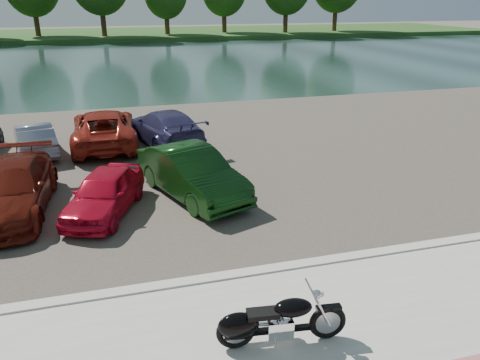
% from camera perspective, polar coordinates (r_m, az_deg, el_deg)
% --- Properties ---
extents(ground, '(200.00, 200.00, 0.00)m').
position_cam_1_polar(ground, '(9.26, 7.71, -17.67)').
color(ground, '#595447').
rests_on(ground, ground).
extents(kerb, '(60.00, 0.30, 0.14)m').
position_cam_1_polar(kerb, '(10.73, 3.53, -10.97)').
color(kerb, '#B4B0A9').
rests_on(kerb, ground).
extents(parking_lot, '(60.00, 18.00, 0.04)m').
position_cam_1_polar(parking_lot, '(18.71, -5.42, 3.33)').
color(parking_lot, '#3E3932').
rests_on(parking_lot, ground).
extents(river, '(120.00, 40.00, 0.00)m').
position_cam_1_polar(river, '(46.99, -12.07, 13.92)').
color(river, '#1B322D').
rests_on(river, ground).
extents(far_bank, '(120.00, 24.00, 0.60)m').
position_cam_1_polar(far_bank, '(78.78, -13.91, 16.88)').
color(far_bank, '#1F4619').
rests_on(far_bank, ground).
extents(motorcycle, '(2.33, 0.75, 1.05)m').
position_cam_1_polar(motorcycle, '(8.48, 3.68, -16.90)').
color(motorcycle, black).
rests_on(motorcycle, promenade).
extents(car_3, '(2.23, 5.00, 1.42)m').
position_cam_1_polar(car_3, '(14.71, -26.08, -0.97)').
color(car_3, '#54140C').
rests_on(car_3, parking_lot).
extents(car_4, '(2.69, 3.92, 1.24)m').
position_cam_1_polar(car_4, '(13.73, -16.22, -1.49)').
color(car_4, red).
rests_on(car_4, parking_lot).
extents(car_5, '(3.07, 4.82, 1.50)m').
position_cam_1_polar(car_5, '(14.36, -5.89, 0.87)').
color(car_5, black).
rests_on(car_5, parking_lot).
extents(car_9, '(2.11, 3.94, 1.23)m').
position_cam_1_polar(car_9, '(19.93, -23.75, 4.62)').
color(car_9, slate).
rests_on(car_9, parking_lot).
extents(car_10, '(2.48, 5.34, 1.48)m').
position_cam_1_polar(car_10, '(20.09, -16.24, 6.10)').
color(car_10, maroon).
rests_on(car_10, parking_lot).
extents(car_11, '(3.17, 5.24, 1.42)m').
position_cam_1_polar(car_11, '(19.84, -9.12, 6.41)').
color(car_11, navy).
rests_on(car_11, parking_lot).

